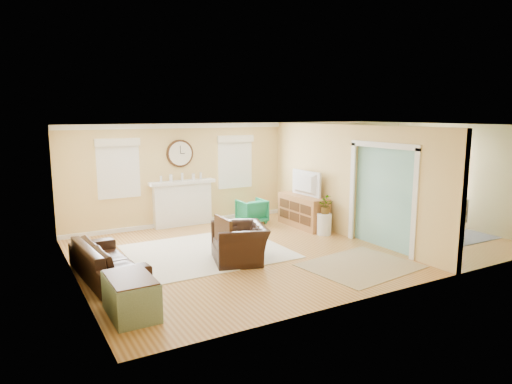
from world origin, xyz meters
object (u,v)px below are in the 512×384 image
Objects in this scene: eames_chair at (240,243)px; credenza at (303,211)px; green_chair at (252,211)px; dining_table at (414,217)px; sofa at (107,260)px.

credenza reaches higher than eames_chair.
green_chair is 0.36× the size of dining_table.
eames_chair is 1.62× the size of green_chair.
dining_table is (2.18, -1.63, -0.06)m from credenza.
dining_table reaches higher than green_chair.
green_chair is at bearing -65.97° from sofa.
credenza is at bearing 133.46° from green_chair.
dining_table is at bearing 106.86° from eames_chair.
credenza reaches higher than green_chair.
sofa is 1.11× the size of dining_table.
credenza is 0.82× the size of dining_table.
sofa is 5.28m from credenza.
green_chair is at bearing 63.03° from dining_table.
green_chair is at bearing 133.34° from credenza.
dining_table is (3.11, -2.62, 0.02)m from green_chair.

